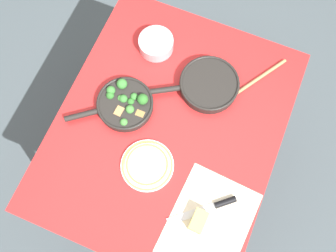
{
  "coord_description": "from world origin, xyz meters",
  "views": [
    {
      "loc": [
        -0.44,
        -0.18,
        2.22
      ],
      "look_at": [
        0.0,
        0.0,
        0.76
      ],
      "focal_mm": 40.0,
      "sensor_mm": 36.0,
      "label": 1
    }
  ],
  "objects_px": {
    "skillet_eggs": "(208,85)",
    "cheese_block": "(198,221)",
    "skillet_broccoli": "(124,104)",
    "wooden_spoon": "(243,89)",
    "dinner_plate_stack": "(147,165)",
    "prep_bowl_steel": "(156,44)",
    "grater_knife": "(212,207)"
  },
  "relations": [
    {
      "from": "grater_knife",
      "to": "dinner_plate_stack",
      "type": "bearing_deg",
      "value": -51.33
    },
    {
      "from": "grater_knife",
      "to": "prep_bowl_steel",
      "type": "bearing_deg",
      "value": -90.89
    },
    {
      "from": "skillet_eggs",
      "to": "dinner_plate_stack",
      "type": "relative_size",
      "value": 1.63
    },
    {
      "from": "dinner_plate_stack",
      "to": "prep_bowl_steel",
      "type": "distance_m",
      "value": 0.54
    },
    {
      "from": "cheese_block",
      "to": "skillet_broccoli",
      "type": "bearing_deg",
      "value": 54.52
    },
    {
      "from": "wooden_spoon",
      "to": "grater_knife",
      "type": "height_order",
      "value": "grater_knife"
    },
    {
      "from": "skillet_eggs",
      "to": "dinner_plate_stack",
      "type": "bearing_deg",
      "value": 45.25
    },
    {
      "from": "cheese_block",
      "to": "prep_bowl_steel",
      "type": "distance_m",
      "value": 0.77
    },
    {
      "from": "skillet_eggs",
      "to": "wooden_spoon",
      "type": "distance_m",
      "value": 0.15
    },
    {
      "from": "skillet_broccoli",
      "to": "skillet_eggs",
      "type": "xyz_separation_m",
      "value": [
        0.22,
        -0.29,
        -0.0
      ]
    },
    {
      "from": "skillet_broccoli",
      "to": "dinner_plate_stack",
      "type": "height_order",
      "value": "skillet_broccoli"
    },
    {
      "from": "cheese_block",
      "to": "dinner_plate_stack",
      "type": "height_order",
      "value": "cheese_block"
    },
    {
      "from": "skillet_eggs",
      "to": "cheese_block",
      "type": "height_order",
      "value": "cheese_block"
    },
    {
      "from": "wooden_spoon",
      "to": "skillet_eggs",
      "type": "bearing_deg",
      "value": -39.25
    },
    {
      "from": "skillet_eggs",
      "to": "wooden_spoon",
      "type": "xyz_separation_m",
      "value": [
        0.05,
        -0.14,
        -0.02
      ]
    },
    {
      "from": "grater_knife",
      "to": "skillet_eggs",
      "type": "bearing_deg",
      "value": -108.68
    },
    {
      "from": "skillet_broccoli",
      "to": "wooden_spoon",
      "type": "relative_size",
      "value": 0.96
    },
    {
      "from": "skillet_broccoli",
      "to": "wooden_spoon",
      "type": "distance_m",
      "value": 0.51
    },
    {
      "from": "skillet_eggs",
      "to": "prep_bowl_steel",
      "type": "bearing_deg",
      "value": -49.23
    },
    {
      "from": "grater_knife",
      "to": "cheese_block",
      "type": "height_order",
      "value": "cheese_block"
    },
    {
      "from": "skillet_eggs",
      "to": "grater_knife",
      "type": "xyz_separation_m",
      "value": [
        -0.47,
        -0.19,
        -0.02
      ]
    },
    {
      "from": "wooden_spoon",
      "to": "prep_bowl_steel",
      "type": "distance_m",
      "value": 0.43
    },
    {
      "from": "skillet_broccoli",
      "to": "skillet_eggs",
      "type": "height_order",
      "value": "skillet_broccoli"
    },
    {
      "from": "skillet_broccoli",
      "to": "skillet_eggs",
      "type": "bearing_deg",
      "value": 178.5
    },
    {
      "from": "prep_bowl_steel",
      "to": "skillet_broccoli",
      "type": "bearing_deg",
      "value": 177.84
    },
    {
      "from": "grater_knife",
      "to": "cheese_block",
      "type": "relative_size",
      "value": 2.63
    },
    {
      "from": "skillet_eggs",
      "to": "grater_knife",
      "type": "bearing_deg",
      "value": 81.42
    },
    {
      "from": "wooden_spoon",
      "to": "dinner_plate_stack",
      "type": "height_order",
      "value": "dinner_plate_stack"
    },
    {
      "from": "grater_knife",
      "to": "prep_bowl_steel",
      "type": "height_order",
      "value": "prep_bowl_steel"
    },
    {
      "from": "prep_bowl_steel",
      "to": "wooden_spoon",
      "type": "bearing_deg",
      "value": -96.25
    },
    {
      "from": "skillet_eggs",
      "to": "prep_bowl_steel",
      "type": "distance_m",
      "value": 0.3
    },
    {
      "from": "wooden_spoon",
      "to": "prep_bowl_steel",
      "type": "xyz_separation_m",
      "value": [
        0.05,
        0.42,
        0.02
      ]
    }
  ]
}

